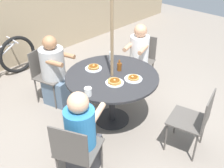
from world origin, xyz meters
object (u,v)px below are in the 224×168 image
at_px(diner_north, 55,74).
at_px(diner_west, 138,60).
at_px(pancake_plate_a, 93,68).
at_px(drinking_glass_a, 112,56).
at_px(patio_chair_west, 142,58).
at_px(coffee_cup, 88,92).
at_px(pancake_plate_c, 133,78).
at_px(patio_chair_east, 75,149).
at_px(diner_east, 82,138).
at_px(pancake_plate_b, 115,82).
at_px(patio_table, 112,82).
at_px(syrup_bottle, 119,66).
at_px(patio_chair_south, 195,118).
at_px(patio_chair_north, 47,72).

xyz_separation_m(diner_north, diner_west, (1.25, -0.66, 0.03)).
relative_size(pancake_plate_a, drinking_glass_a, 1.80).
height_order(patio_chair_west, coffee_cup, patio_chair_west).
distance_m(diner_north, pancake_plate_a, 0.75).
relative_size(pancake_plate_c, drinking_glass_a, 1.80).
height_order(diner_west, pancake_plate_a, diner_west).
xyz_separation_m(diner_north, patio_chair_east, (-0.79, -1.47, -0.00)).
bearing_deg(patio_chair_east, diner_east, 90.00).
distance_m(patio_chair_west, diner_west, 0.17).
xyz_separation_m(diner_west, pancake_plate_b, (-1.09, -0.48, 0.25)).
bearing_deg(pancake_plate_c, pancake_plate_b, 155.60).
relative_size(patio_chair_west, drinking_glass_a, 6.65).
distance_m(patio_table, pancake_plate_c, 0.33).
xyz_separation_m(diner_east, syrup_bottle, (1.09, 0.45, 0.31)).
bearing_deg(patio_chair_east, patio_table, 90.00).
bearing_deg(diner_west, pancake_plate_c, 107.07).
distance_m(diner_east, patio_chair_south, 1.39).
distance_m(diner_north, syrup_bottle, 1.10).
height_order(patio_chair_east, drinking_glass_a, drinking_glass_a).
distance_m(pancake_plate_a, pancake_plate_c, 0.62).
height_order(patio_table, diner_west, diner_west).
bearing_deg(diner_north, patio_table, 90.00).
height_order(pancake_plate_a, pancake_plate_c, pancake_plate_a).
relative_size(patio_chair_north, pancake_plate_a, 3.69).
bearing_deg(drinking_glass_a, pancake_plate_a, -177.25).
distance_m(pancake_plate_c, drinking_glass_a, 0.65).
bearing_deg(drinking_glass_a, diner_north, 134.15).
xyz_separation_m(patio_chair_north, diner_east, (-0.58, -1.57, 0.01)).
height_order(diner_north, drinking_glass_a, diner_north).
xyz_separation_m(patio_chair_east, pancake_plate_c, (1.20, 0.23, 0.27)).
xyz_separation_m(patio_table, diner_west, (0.96, 0.31, -0.12)).
distance_m(patio_chair_west, coffee_cup, 1.77).
bearing_deg(patio_table, coffee_cup, -166.46).
height_order(diner_north, pancake_plate_a, diner_north).
distance_m(patio_chair_south, pancake_plate_b, 1.10).
bearing_deg(pancake_plate_a, patio_chair_south, -77.44).
bearing_deg(pancake_plate_c, diner_north, 108.11).
xyz_separation_m(patio_chair_east, pancake_plate_a, (1.02, 0.82, 0.28)).
distance_m(coffee_cup, drinking_glass_a, 1.00).
xyz_separation_m(patio_chair_east, diner_east, (0.16, 0.07, 0.01)).
distance_m(pancake_plate_b, coffee_cup, 0.43).
bearing_deg(patio_chair_north, patio_chair_west, 135.80).
height_order(diner_north, pancake_plate_c, diner_north).
height_order(pancake_plate_c, drinking_glass_a, drinking_glass_a).
xyz_separation_m(diner_north, pancake_plate_b, (0.16, -1.14, 0.27)).
height_order(diner_north, coffee_cup, diner_north).
bearing_deg(pancake_plate_b, patio_chair_east, -160.41).
relative_size(coffee_cup, drinking_glass_a, 0.78).
distance_m(pancake_plate_c, coffee_cup, 0.69).
xyz_separation_m(diner_north, patio_chair_west, (1.41, -0.60, -0.00)).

